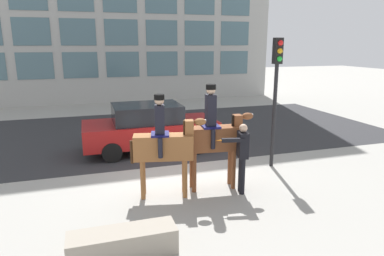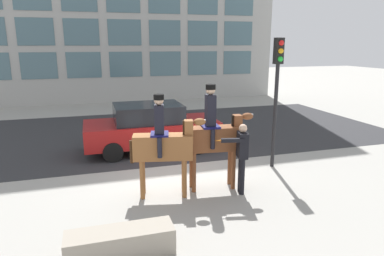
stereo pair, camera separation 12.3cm
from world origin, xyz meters
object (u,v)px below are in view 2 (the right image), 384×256
at_px(mounted_horse_lead, 164,144).
at_px(mounted_horse_companion, 214,136).
at_px(pedestrian_bystander, 242,153).
at_px(planter_ledge, 120,242).
at_px(street_car_near_lane, 151,127).
at_px(traffic_light, 277,82).

distance_m(mounted_horse_lead, mounted_horse_companion, 1.29).
bearing_deg(mounted_horse_companion, pedestrian_bystander, -36.68).
bearing_deg(mounted_horse_companion, planter_ledge, -132.86).
bearing_deg(mounted_horse_lead, planter_ledge, -108.11).
xyz_separation_m(mounted_horse_lead, street_car_near_lane, (0.32, 3.75, -0.48)).
xyz_separation_m(mounted_horse_companion, pedestrian_bystander, (0.54, -0.49, -0.35)).
height_order(mounted_horse_companion, street_car_near_lane, mounted_horse_companion).
distance_m(pedestrian_bystander, traffic_light, 2.71).
height_order(mounted_horse_companion, traffic_light, traffic_light).
xyz_separation_m(pedestrian_bystander, traffic_light, (1.71, 1.46, 1.51)).
bearing_deg(street_car_near_lane, planter_ledge, -104.98).
bearing_deg(planter_ledge, pedestrian_bystander, 29.70).
bearing_deg(mounted_horse_companion, street_car_near_lane, 110.32).
height_order(pedestrian_bystander, traffic_light, traffic_light).
xyz_separation_m(pedestrian_bystander, planter_ledge, (-3.08, -1.76, -0.80)).
bearing_deg(street_car_near_lane, mounted_horse_companion, -75.32).
xyz_separation_m(traffic_light, planter_ledge, (-4.79, -3.22, -2.31)).
height_order(pedestrian_bystander, planter_ledge, pedestrian_bystander).
bearing_deg(mounted_horse_lead, mounted_horse_companion, 16.09).
distance_m(street_car_near_lane, planter_ledge, 6.14).
bearing_deg(mounted_horse_lead, traffic_light, 28.81).
bearing_deg(mounted_horse_companion, traffic_light, 28.94).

